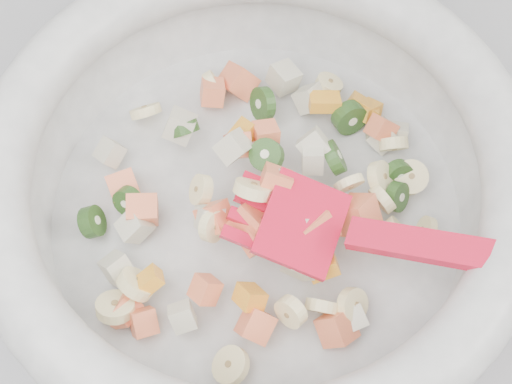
{
  "coord_description": "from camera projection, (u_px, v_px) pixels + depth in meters",
  "views": [
    {
      "loc": [
        -0.17,
        1.21,
        1.46
      ],
      "look_at": [
        -0.19,
        1.48,
        0.95
      ],
      "focal_mm": 55.0,
      "sensor_mm": 36.0,
      "label": 1
    }
  ],
  "objects": [
    {
      "name": "mixing_bowl",
      "position": [
        257.0,
        184.0,
        0.57
      ],
      "size": [
        0.47,
        0.4,
        0.13
      ],
      "color": "silver",
      "rests_on": "counter"
    }
  ]
}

